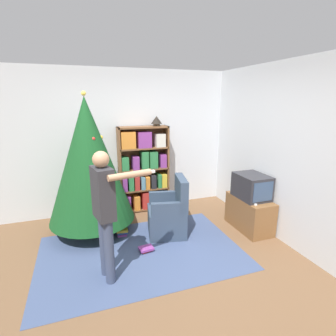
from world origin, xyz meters
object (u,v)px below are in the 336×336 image
(standing_person, at_px, (105,207))
(table_lamp, at_px, (156,120))
(television, at_px, (252,186))
(armchair, at_px, (169,215))
(christmas_tree, at_px, (89,161))
(bookshelf, at_px, (144,170))

(standing_person, height_order, table_lamp, table_lamp)
(television, relative_size, armchair, 0.60)
(television, xyz_separation_m, standing_person, (-2.32, -0.50, 0.18))
(christmas_tree, xyz_separation_m, standing_person, (0.09, -1.25, -0.26))
(standing_person, bearing_deg, table_lamp, 135.47)
(television, bearing_deg, table_lamp, 131.22)
(television, height_order, table_lamp, table_lamp)
(television, height_order, christmas_tree, christmas_tree)
(christmas_tree, bearing_deg, television, -17.22)
(standing_person, xyz_separation_m, table_lamp, (1.16, 1.83, 0.79))
(armchair, relative_size, standing_person, 0.60)
(bookshelf, relative_size, television, 2.87)
(standing_person, relative_size, table_lamp, 7.70)
(bookshelf, xyz_separation_m, armchair, (0.13, -1.05, -0.46))
(bookshelf, bearing_deg, table_lamp, 1.61)
(table_lamp, bearing_deg, bookshelf, -178.39)
(bookshelf, height_order, standing_person, bookshelf)
(table_lamp, bearing_deg, armchair, -96.92)
(armchair, relative_size, table_lamp, 4.60)
(television, bearing_deg, standing_person, -167.86)
(christmas_tree, xyz_separation_m, armchair, (1.12, -0.48, -0.84))
(bookshelf, bearing_deg, television, -42.80)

